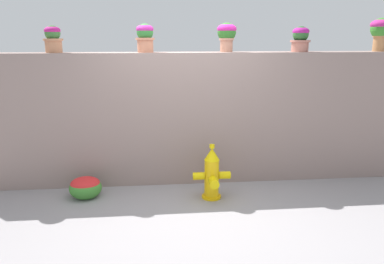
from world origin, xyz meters
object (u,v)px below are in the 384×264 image
(potted_plant_2, at_px, (145,36))
(fire_hydrant, at_px, (212,175))
(potted_plant_3, at_px, (227,34))
(potted_plant_5, at_px, (381,30))
(flower_bush_left, at_px, (85,187))
(potted_plant_1, at_px, (53,38))
(potted_plant_4, at_px, (300,38))

(potted_plant_2, distance_m, fire_hydrant, 2.17)
(potted_plant_2, xyz_separation_m, potted_plant_3, (1.18, 0.03, 0.03))
(potted_plant_5, bearing_deg, fire_hydrant, -164.53)
(flower_bush_left, bearing_deg, potted_plant_1, 126.18)
(flower_bush_left, bearing_deg, fire_hydrant, -6.21)
(flower_bush_left, bearing_deg, potted_plant_5, 7.06)
(potted_plant_2, height_order, fire_hydrant, potted_plant_2)
(potted_plant_3, xyz_separation_m, fire_hydrant, (-0.31, -0.76, -1.88))
(potted_plant_2, height_order, potted_plant_5, potted_plant_5)
(potted_plant_2, xyz_separation_m, potted_plant_4, (2.27, -0.02, -0.03))
(potted_plant_4, xyz_separation_m, fire_hydrant, (-1.40, -0.71, -1.82))
(potted_plant_5, bearing_deg, potted_plant_1, -179.98)
(potted_plant_1, distance_m, potted_plant_2, 1.27)
(potted_plant_4, bearing_deg, potted_plant_1, 179.63)
(potted_plant_1, bearing_deg, potted_plant_2, -0.04)
(potted_plant_4, bearing_deg, potted_plant_3, 177.25)
(potted_plant_1, height_order, potted_plant_3, potted_plant_3)
(potted_plant_3, distance_m, fire_hydrant, 2.05)
(potted_plant_1, xyz_separation_m, flower_bush_left, (0.40, -0.54, -2.00))
(potted_plant_3, height_order, potted_plant_5, potted_plant_5)
(potted_plant_3, relative_size, fire_hydrant, 0.54)
(potted_plant_5, bearing_deg, potted_plant_4, -178.88)
(potted_plant_5, height_order, flower_bush_left, potted_plant_5)
(potted_plant_1, bearing_deg, potted_plant_3, 0.69)
(fire_hydrant, relative_size, flower_bush_left, 1.73)
(potted_plant_4, height_order, potted_plant_5, potted_plant_5)
(potted_plant_1, xyz_separation_m, potted_plant_2, (1.27, -0.00, 0.03))
(potted_plant_1, relative_size, fire_hydrant, 0.48)
(potted_plant_5, bearing_deg, potted_plant_3, 179.32)
(potted_plant_1, relative_size, potted_plant_3, 0.89)
(potted_plant_3, relative_size, flower_bush_left, 0.93)
(fire_hydrant, distance_m, flower_bush_left, 1.76)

